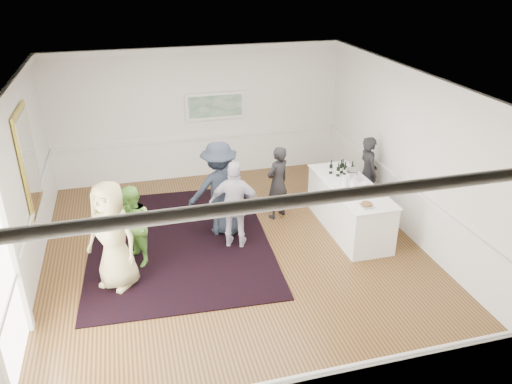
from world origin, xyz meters
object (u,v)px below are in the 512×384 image
object	(u,v)px
bartender	(368,173)
nut_bowl	(366,205)
guest_lilac	(236,205)
guest_tan	(112,236)
guest_navy	(227,197)
ice_bucket	(352,175)
guest_green	(134,227)
guest_dark_b	(278,183)
serving_table	(349,207)
guest_dark_a	(219,189)

from	to	relation	value
bartender	nut_bowl	size ratio (longest dim) A/B	6.36
guest_lilac	guest_tan	bearing A→B (deg)	39.15
guest_tan	bartender	bearing A→B (deg)	55.11
guest_navy	ice_bucket	size ratio (longest dim) A/B	5.97
bartender	guest_navy	bearing A→B (deg)	96.45
guest_tan	guest_green	world-z (taller)	guest_tan
guest_tan	guest_navy	xyz separation A→B (m)	(2.16, 1.27, -0.18)
guest_tan	ice_bucket	bearing A→B (deg)	50.41
guest_tan	guest_dark_b	bearing A→B (deg)	65.09
serving_table	guest_dark_b	distance (m)	1.54
guest_tan	ice_bucket	world-z (taller)	guest_tan
serving_table	guest_green	bearing A→B (deg)	-177.38
serving_table	guest_navy	bearing A→B (deg)	168.00
nut_bowl	guest_navy	bearing A→B (deg)	147.31
guest_green	guest_navy	distance (m)	1.95
guest_green	guest_lilac	world-z (taller)	guest_lilac
bartender	ice_bucket	xyz separation A→B (m)	(-0.69, -0.61, 0.28)
serving_table	nut_bowl	bearing A→B (deg)	-98.02
guest_dark_b	guest_tan	bearing A→B (deg)	-1.76
guest_tan	guest_dark_a	world-z (taller)	guest_dark_a
bartender	guest_navy	xyz separation A→B (m)	(-3.17, -0.29, -0.04)
guest_green	nut_bowl	bearing A→B (deg)	51.33
guest_navy	ice_bucket	bearing A→B (deg)	-136.49
guest_lilac	guest_navy	world-z (taller)	guest_lilac
guest_navy	ice_bucket	world-z (taller)	guest_navy
guest_dark_b	nut_bowl	xyz separation A→B (m)	(1.10, -1.82, 0.23)
bartender	guest_dark_b	world-z (taller)	bartender
guest_tan	serving_table	bearing A→B (deg)	48.28
guest_tan	guest_dark_a	distance (m)	2.40
guest_dark_a	guest_dark_b	size ratio (longest dim) A/B	1.22
guest_green	nut_bowl	distance (m)	4.15
guest_lilac	guest_dark_b	bearing A→B (deg)	-118.62
guest_lilac	guest_dark_b	distance (m)	1.45
bartender	nut_bowl	xyz separation A→B (m)	(-0.91, -1.74, 0.20)
guest_lilac	guest_navy	xyz separation A→B (m)	(-0.06, 0.56, -0.09)
nut_bowl	serving_table	bearing A→B (deg)	81.98
serving_table	nut_bowl	xyz separation A→B (m)	(-0.13, -0.94, 0.52)
bartender	guest_tan	distance (m)	5.56
guest_dark_a	guest_tan	bearing A→B (deg)	29.90
guest_dark_b	ice_bucket	distance (m)	1.52
ice_bucket	nut_bowl	distance (m)	1.16
serving_table	guest_lilac	world-z (taller)	guest_lilac
guest_green	nut_bowl	size ratio (longest dim) A/B	5.84
guest_lilac	bartender	bearing A→B (deg)	-143.41
nut_bowl	ice_bucket	bearing A→B (deg)	78.72
guest_tan	guest_green	size ratio (longest dim) A/B	1.27
guest_navy	guest_green	bearing A→B (deg)	71.84
guest_lilac	serving_table	bearing A→B (deg)	-157.42
guest_green	ice_bucket	size ratio (longest dim) A/B	5.78
bartender	serving_table	bearing A→B (deg)	136.93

